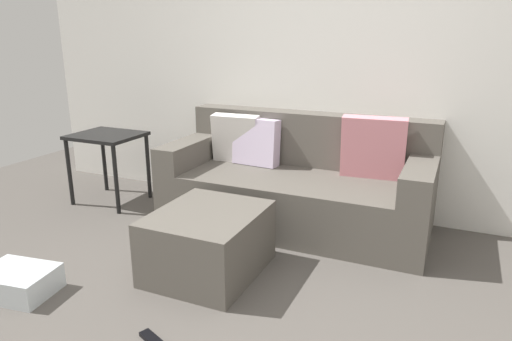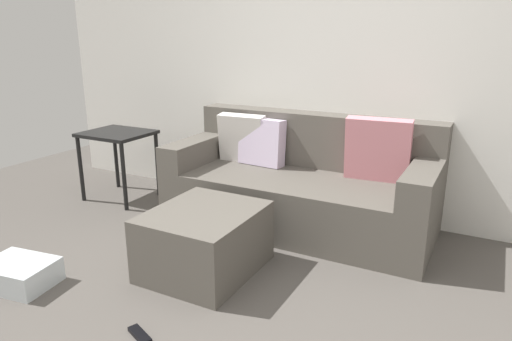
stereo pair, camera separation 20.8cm
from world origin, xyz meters
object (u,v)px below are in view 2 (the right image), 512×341
Objects in this scene: storage_bin at (19,274)px; side_table at (118,142)px; couch_sectional at (301,184)px; remote_near_ottoman at (140,335)px; ottoman at (205,241)px.

side_table is (-0.57, 1.48, 0.45)m from storage_bin.
couch_sectional is 4.93× the size of storage_bin.
storage_bin is at bearing -160.27° from remote_near_ottoman.
storage_bin reaches higher than remote_near_ottoman.
remote_near_ottoman is at bearing -94.76° from couch_sectional.
remote_near_ottoman is (0.99, -0.05, -0.06)m from storage_bin.
side_table is (-1.47, 0.79, 0.32)m from ottoman.
storage_bin is at bearing -142.41° from ottoman.
ottoman is 1.77× the size of storage_bin.
couch_sectional is 2.06m from storage_bin.
ottoman reaches higher than remote_near_ottoman.
storage_bin is 1.00m from remote_near_ottoman.
remote_near_ottoman is at bearing -2.80° from storage_bin.
remote_near_ottoman is (0.10, -0.74, -0.20)m from ottoman.
ottoman is 4.35× the size of remote_near_ottoman.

